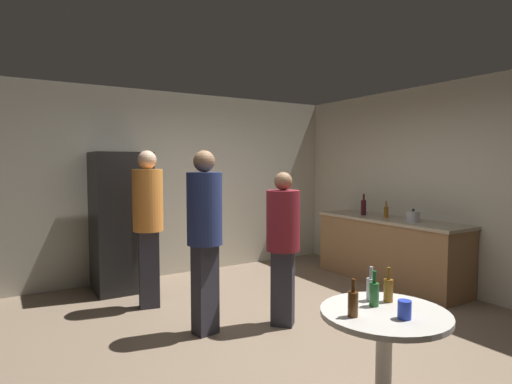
# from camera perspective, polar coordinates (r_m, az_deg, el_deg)

# --- Properties ---
(ground_plane) EXTENTS (5.20, 5.20, 0.10)m
(ground_plane) POSITION_cam_1_polar(r_m,az_deg,el_deg) (4.42, 3.00, -18.80)
(ground_plane) COLOR #7A6651
(wall_back) EXTENTS (5.32, 0.06, 2.70)m
(wall_back) POSITION_cam_1_polar(r_m,az_deg,el_deg) (6.43, -10.40, 1.09)
(wall_back) COLOR beige
(wall_back) RESTS_ON ground_plane
(wall_side_right) EXTENTS (0.06, 5.20, 2.70)m
(wall_side_right) POSITION_cam_1_polar(r_m,az_deg,el_deg) (5.99, 24.22, 0.61)
(wall_side_right) COLOR beige
(wall_side_right) RESTS_ON ground_plane
(refrigerator) EXTENTS (0.70, 0.68, 1.80)m
(refrigerator) POSITION_cam_1_polar(r_m,az_deg,el_deg) (5.77, -17.74, -3.83)
(refrigerator) COLOR black
(refrigerator) RESTS_ON ground_plane
(kitchen_counter) EXTENTS (0.64, 2.23, 0.90)m
(kitchen_counter) POSITION_cam_1_polar(r_m,az_deg,el_deg) (6.19, 17.50, -7.52)
(kitchen_counter) COLOR olive
(kitchen_counter) RESTS_ON ground_plane
(kettle) EXTENTS (0.24, 0.17, 0.18)m
(kettle) POSITION_cam_1_polar(r_m,az_deg,el_deg) (5.81, 20.48, -3.14)
(kettle) COLOR #B2B2B7
(kettle) RESTS_ON kitchen_counter
(wine_bottle_on_counter) EXTENTS (0.08, 0.08, 0.31)m
(wine_bottle_on_counter) POSITION_cam_1_polar(r_m,az_deg,el_deg) (6.37, 14.33, -1.99)
(wine_bottle_on_counter) COLOR #3F141E
(wine_bottle_on_counter) RESTS_ON kitchen_counter
(beer_bottle_on_counter) EXTENTS (0.06, 0.06, 0.23)m
(beer_bottle_on_counter) POSITION_cam_1_polar(r_m,az_deg,el_deg) (6.16, 17.18, -2.56)
(beer_bottle_on_counter) COLOR #8C5919
(beer_bottle_on_counter) RESTS_ON kitchen_counter
(foreground_table) EXTENTS (0.80, 0.80, 0.73)m
(foreground_table) POSITION_cam_1_polar(r_m,az_deg,el_deg) (2.88, 16.96, -17.10)
(foreground_table) COLOR beige
(foreground_table) RESTS_ON ground_plane
(beer_bottle_amber) EXTENTS (0.06, 0.06, 0.23)m
(beer_bottle_amber) POSITION_cam_1_polar(r_m,az_deg,el_deg) (3.01, 17.45, -12.43)
(beer_bottle_amber) COLOR #8C5919
(beer_bottle_amber) RESTS_ON foreground_table
(beer_bottle_brown) EXTENTS (0.06, 0.06, 0.23)m
(beer_bottle_brown) POSITION_cam_1_polar(r_m,az_deg,el_deg) (2.68, 12.97, -14.40)
(beer_bottle_brown) COLOR #593314
(beer_bottle_brown) RESTS_ON foreground_table
(beer_bottle_green) EXTENTS (0.06, 0.06, 0.23)m
(beer_bottle_green) POSITION_cam_1_polar(r_m,az_deg,el_deg) (2.90, 15.68, -13.04)
(beer_bottle_green) COLOR #26662D
(beer_bottle_green) RESTS_ON foreground_table
(beer_bottle_clear) EXTENTS (0.06, 0.06, 0.23)m
(beer_bottle_clear) POSITION_cam_1_polar(r_m,az_deg,el_deg) (3.00, 15.28, -12.44)
(beer_bottle_clear) COLOR silver
(beer_bottle_clear) RESTS_ON foreground_table
(plastic_cup_blue) EXTENTS (0.08, 0.08, 0.11)m
(plastic_cup_blue) POSITION_cam_1_polar(r_m,az_deg,el_deg) (2.74, 19.43, -14.76)
(plastic_cup_blue) COLOR blue
(plastic_cup_blue) RESTS_ON foreground_table
(person_in_maroon_shirt) EXTENTS (0.48, 0.48, 1.57)m
(person_in_maroon_shirt) POSITION_cam_1_polar(r_m,az_deg,el_deg) (4.30, 3.67, -6.06)
(person_in_maroon_shirt) COLOR #2D2D38
(person_in_maroon_shirt) RESTS_ON ground_plane
(person_in_orange_shirt) EXTENTS (0.40, 0.40, 1.80)m
(person_in_orange_shirt) POSITION_cam_1_polar(r_m,az_deg,el_deg) (4.96, -14.39, -3.13)
(person_in_orange_shirt) COLOR #2D2D38
(person_in_orange_shirt) RESTS_ON ground_plane
(person_in_navy_shirt) EXTENTS (0.40, 0.40, 1.78)m
(person_in_navy_shirt) POSITION_cam_1_polar(r_m,az_deg,el_deg) (4.09, -6.96, -4.71)
(person_in_navy_shirt) COLOR #2D2D38
(person_in_navy_shirt) RESTS_ON ground_plane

